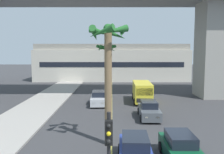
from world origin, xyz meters
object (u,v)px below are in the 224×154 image
object	(u,v)px
car_queue_third	(136,152)
palm_tree_near_median	(109,57)
car_queue_front	(181,149)
car_queue_fourth	(150,110)
palm_tree_mid_median	(107,54)
car_queue_second	(99,99)
delivery_van	(143,91)

from	to	relation	value
car_queue_third	palm_tree_near_median	size ratio (longest dim) A/B	0.54
car_queue_front	palm_tree_near_median	world-z (taller)	palm_tree_near_median
car_queue_fourth	palm_tree_mid_median	size ratio (longest dim) A/B	0.59
car_queue_second	delivery_van	bearing A→B (deg)	16.10
car_queue_third	palm_tree_mid_median	world-z (taller)	palm_tree_mid_median
delivery_van	palm_tree_near_median	bearing A→B (deg)	-106.44
car_queue_third	delivery_van	xyz separation A→B (m)	(2.37, 15.93, 0.57)
car_queue_third	car_queue_fourth	bearing A→B (deg)	76.70
car_queue_front	car_queue_second	xyz separation A→B (m)	(-5.31, 14.05, 0.00)
car_queue_front	delivery_van	bearing A→B (deg)	90.59
delivery_van	palm_tree_mid_median	world-z (taller)	palm_tree_mid_median
car_queue_front	palm_tree_mid_median	bearing A→B (deg)	102.24
car_queue_fourth	palm_tree_mid_median	world-z (taller)	palm_tree_mid_median
car_queue_front	car_queue_third	xyz separation A→B (m)	(-2.53, -0.39, 0.00)
palm_tree_near_median	palm_tree_mid_median	bearing A→B (deg)	91.80
car_queue_front	car_queue_fourth	xyz separation A→B (m)	(-0.40, 8.62, 0.00)
car_queue_front	car_queue_second	distance (m)	15.02
car_queue_third	delivery_van	size ratio (longest dim) A/B	0.79
car_queue_fourth	palm_tree_mid_median	bearing A→B (deg)	108.44
car_queue_second	palm_tree_mid_median	xyz separation A→B (m)	(0.70, 7.16, 5.01)
car_queue_third	delivery_van	distance (m)	16.12
car_queue_front	palm_tree_mid_median	xyz separation A→B (m)	(-4.60, 21.21, 5.01)
car_queue_second	car_queue_third	world-z (taller)	same
car_queue_fourth	delivery_van	world-z (taller)	delivery_van
car_queue_fourth	delivery_van	distance (m)	6.94
delivery_van	palm_tree_near_median	distance (m)	14.32
palm_tree_mid_median	palm_tree_near_median	bearing A→B (deg)	-88.20
car_queue_front	palm_tree_mid_median	distance (m)	22.28
car_queue_front	car_queue_third	bearing A→B (deg)	-171.16
car_queue_third	palm_tree_near_median	distance (m)	5.95
car_queue_second	palm_tree_near_median	xyz separation A→B (m)	(1.29, -11.57, 5.00)
palm_tree_near_median	palm_tree_mid_median	size ratio (longest dim) A/B	1.10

